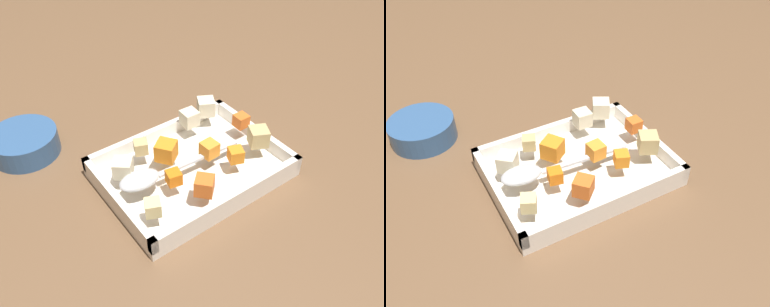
# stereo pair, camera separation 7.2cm
# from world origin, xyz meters

# --- Properties ---
(ground_plane) EXTENTS (4.00, 4.00, 0.00)m
(ground_plane) POSITION_xyz_m (0.00, 0.00, 0.00)
(ground_plane) COLOR brown
(baking_dish) EXTENTS (0.31, 0.23, 0.04)m
(baking_dish) POSITION_xyz_m (0.02, -0.01, 0.01)
(baking_dish) COLOR white
(baking_dish) RESTS_ON ground_plane
(carrot_chunk_mid_left) EXTENTS (0.03, 0.03, 0.02)m
(carrot_chunk_mid_left) POSITION_xyz_m (-0.04, -0.04, 0.05)
(carrot_chunk_mid_left) COLOR orange
(carrot_chunk_mid_left) RESTS_ON baking_dish
(carrot_chunk_corner_sw) EXTENTS (0.02, 0.02, 0.02)m
(carrot_chunk_corner_sw) POSITION_xyz_m (0.15, 0.01, 0.05)
(carrot_chunk_corner_sw) COLOR orange
(carrot_chunk_corner_sw) RESTS_ON baking_dish
(carrot_chunk_center) EXTENTS (0.05, 0.05, 0.03)m
(carrot_chunk_center) POSITION_xyz_m (-0.02, 0.02, 0.06)
(carrot_chunk_center) COLOR orange
(carrot_chunk_center) RESTS_ON baking_dish
(carrot_chunk_corner_nw) EXTENTS (0.03, 0.03, 0.02)m
(carrot_chunk_corner_nw) POSITION_xyz_m (0.08, -0.06, 0.05)
(carrot_chunk_corner_nw) COLOR orange
(carrot_chunk_corner_nw) RESTS_ON baking_dish
(carrot_chunk_rim_edge) EXTENTS (0.04, 0.04, 0.03)m
(carrot_chunk_rim_edge) POSITION_xyz_m (-0.01, -0.09, 0.06)
(carrot_chunk_rim_edge) COLOR orange
(carrot_chunk_rim_edge) RESTS_ON baking_dish
(carrot_chunk_near_left) EXTENTS (0.03, 0.03, 0.03)m
(carrot_chunk_near_left) POSITION_xyz_m (0.05, -0.02, 0.06)
(carrot_chunk_near_left) COLOR orange
(carrot_chunk_near_left) RESTS_ON baking_dish
(potato_chunk_under_handle) EXTENTS (0.03, 0.03, 0.02)m
(potato_chunk_under_handle) POSITION_xyz_m (-0.04, 0.06, 0.05)
(potato_chunk_under_handle) COLOR tan
(potato_chunk_under_handle) RESTS_ON baking_dish
(potato_chunk_far_left) EXTENTS (0.04, 0.04, 0.03)m
(potato_chunk_far_left) POSITION_xyz_m (0.12, 0.08, 0.06)
(potato_chunk_far_left) COLOR beige
(potato_chunk_far_left) RESTS_ON baking_dish
(potato_chunk_near_spoon) EXTENTS (0.03, 0.03, 0.02)m
(potato_chunk_near_spoon) POSITION_xyz_m (-0.10, -0.08, 0.05)
(potato_chunk_near_spoon) COLOR #E0CC89
(potato_chunk_near_spoon) RESTS_ON baking_dish
(potato_chunk_corner_ne) EXTENTS (0.04, 0.04, 0.03)m
(potato_chunk_corner_ne) POSITION_xyz_m (-0.10, 0.02, 0.06)
(potato_chunk_corner_ne) COLOR beige
(potato_chunk_corner_ne) RESTS_ON baking_dish
(potato_chunk_heap_top) EXTENTS (0.03, 0.03, 0.03)m
(potato_chunk_heap_top) POSITION_xyz_m (0.07, 0.07, 0.06)
(potato_chunk_heap_top) COLOR beige
(potato_chunk_heap_top) RESTS_ON baking_dish
(potato_chunk_near_right) EXTENTS (0.04, 0.04, 0.03)m
(potato_chunk_near_right) POSITION_xyz_m (0.14, -0.05, 0.06)
(potato_chunk_near_right) COLOR tan
(potato_chunk_near_right) RESTS_ON baking_dish
(serving_spoon) EXTENTS (0.23, 0.05, 0.02)m
(serving_spoon) POSITION_xyz_m (-0.07, -0.01, 0.05)
(serving_spoon) COLOR silver
(serving_spoon) RESTS_ON baking_dish
(small_prep_bowl) EXTENTS (0.13, 0.13, 0.05)m
(small_prep_bowl) POSITION_xyz_m (-0.20, 0.23, 0.02)
(small_prep_bowl) COLOR #33598C
(small_prep_bowl) RESTS_ON ground_plane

